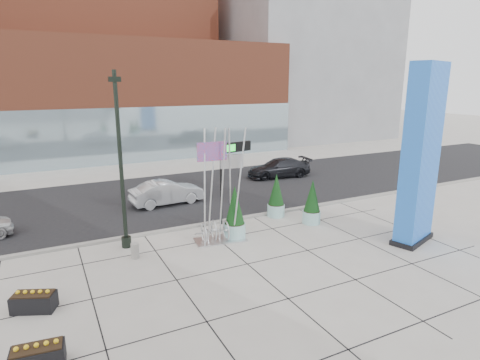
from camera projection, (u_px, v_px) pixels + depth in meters
name	position (u px, v px, depth m)	size (l,w,h in m)	color
ground	(215.00, 259.00, 16.73)	(160.00, 160.00, 0.00)	#9E9991
street_asphalt	(153.00, 198.00, 25.39)	(80.00, 12.00, 0.02)	black
curb_edge	(184.00, 228.00, 20.18)	(80.00, 0.30, 0.12)	gray
tower_podium	(115.00, 99.00, 39.26)	(34.00, 10.00, 11.00)	brown
tower_glass_front	(127.00, 136.00, 35.81)	(34.00, 0.60, 5.00)	#8CA5B2
building_grey_parking	(298.00, 68.00, 53.68)	(20.00, 18.00, 18.00)	slate
blue_pylon	(420.00, 159.00, 17.73)	(2.63, 1.79, 8.05)	blue
lamp_post	(122.00, 179.00, 17.24)	(0.49, 0.42, 7.69)	black
public_art_sculpture	(220.00, 212.00, 18.40)	(2.46, 1.46, 5.28)	silver
concrete_bollard	(135.00, 251.00, 16.78)	(0.34, 0.34, 0.65)	gray
overhead_street_sign	(234.00, 155.00, 20.34)	(1.97, 0.56, 4.20)	black
round_planter_east	(312.00, 203.00, 20.76)	(0.94, 0.94, 2.34)	#97CBCC
round_planter_mid	(276.00, 196.00, 21.85)	(0.95, 0.95, 2.38)	#97CBCC
round_planter_west	(235.00, 213.00, 18.79)	(1.02, 1.02, 2.54)	#97CBCC
box_planter_north	(34.00, 301.00, 12.94)	(1.46, 1.12, 0.72)	black
box_planter_south	(38.00, 356.00, 10.34)	(1.36, 0.79, 0.72)	black
car_silver_mid	(167.00, 193.00, 24.08)	(1.52, 4.37, 1.44)	#B3B5BB
car_dark_east	(279.00, 168.00, 30.95)	(2.01, 4.94, 1.43)	black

